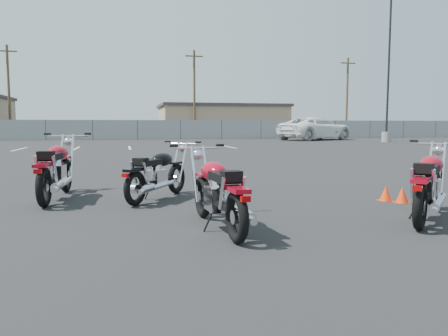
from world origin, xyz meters
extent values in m
plane|color=black|center=(0.00, 0.00, 0.00)|extent=(120.00, 120.00, 0.00)
torus|color=black|center=(-2.54, 2.88, 0.34)|extent=(0.19, 0.70, 0.69)
cylinder|color=silver|center=(-2.54, 2.88, 0.34)|extent=(0.13, 0.19, 0.18)
torus|color=black|center=(-2.69, 1.23, 0.34)|extent=(0.19, 0.70, 0.69)
cylinder|color=silver|center=(-2.69, 1.23, 0.34)|extent=(0.13, 0.19, 0.18)
cube|color=black|center=(-2.61, 2.05, 0.39)|extent=(0.22, 1.21, 0.07)
cube|color=silver|center=(-2.62, 2.00, 0.46)|extent=(0.36, 0.46, 0.34)
cylinder|color=silver|center=(-2.62, 2.00, 0.67)|extent=(0.25, 0.31, 0.30)
ellipsoid|color=maroon|center=(-2.60, 2.26, 0.83)|extent=(0.41, 0.69, 0.29)
cube|color=black|center=(-2.64, 1.71, 0.80)|extent=(0.35, 0.66, 0.11)
cube|color=black|center=(-2.67, 1.43, 0.85)|extent=(0.27, 0.23, 0.14)
cube|color=maroon|center=(-2.69, 1.20, 0.71)|extent=(0.25, 0.50, 0.06)
cube|color=maroon|center=(-2.54, 2.88, 0.71)|extent=(0.18, 0.40, 0.05)
cylinder|color=silver|center=(-2.53, 1.38, 0.63)|extent=(0.08, 0.22, 0.45)
cylinder|color=silver|center=(-2.81, 1.41, 0.63)|extent=(0.08, 0.22, 0.45)
cylinder|color=silver|center=(-2.46, 1.70, 0.32)|extent=(0.21, 1.27, 0.15)
cylinder|color=silver|center=(-2.49, 1.33, 0.34)|extent=(0.17, 0.42, 0.15)
cylinder|color=silver|center=(-2.43, 3.01, 0.71)|extent=(0.09, 0.46, 0.91)
cylinder|color=silver|center=(-2.63, 3.03, 0.71)|extent=(0.09, 0.46, 0.91)
sphere|color=silver|center=(-2.51, 3.20, 1.01)|extent=(0.20, 0.20, 0.18)
cylinder|color=silver|center=(-2.51, 3.23, 1.13)|extent=(0.80, 0.10, 0.03)
cylinder|color=black|center=(-2.11, 3.17, 1.17)|extent=(0.14, 0.05, 0.04)
cylinder|color=black|center=(-2.91, 3.24, 1.17)|extent=(0.14, 0.05, 0.04)
cylinder|color=black|center=(-2.78, 1.95, 0.17)|extent=(0.18, 0.04, 0.34)
cube|color=#990505|center=(-2.71, 0.90, 0.63)|extent=(0.12, 0.08, 0.07)
torus|color=black|center=(-0.39, 2.21, 0.30)|extent=(0.43, 0.55, 0.60)
cylinder|color=silver|center=(-0.39, 2.21, 0.30)|extent=(0.17, 0.19, 0.16)
torus|color=black|center=(-1.22, 1.03, 0.30)|extent=(0.43, 0.55, 0.60)
cylinder|color=silver|center=(-1.22, 1.03, 0.30)|extent=(0.17, 0.19, 0.16)
cube|color=black|center=(-0.81, 1.62, 0.34)|extent=(0.68, 0.91, 0.06)
cube|color=silver|center=(-0.84, 1.58, 0.40)|extent=(0.45, 0.47, 0.30)
cylinder|color=silver|center=(-0.84, 1.58, 0.58)|extent=(0.31, 0.32, 0.26)
ellipsoid|color=black|center=(-0.71, 1.77, 0.72)|extent=(0.58, 0.65, 0.25)
cube|color=black|center=(-0.98, 1.38, 0.70)|extent=(0.53, 0.60, 0.10)
cube|color=black|center=(-1.12, 1.17, 0.74)|extent=(0.28, 0.27, 0.12)
cube|color=black|center=(-1.24, 1.01, 0.61)|extent=(0.39, 0.44, 0.05)
cube|color=black|center=(-0.39, 2.21, 0.61)|extent=(0.30, 0.35, 0.04)
cylinder|color=silver|center=(-1.04, 1.08, 0.55)|extent=(0.15, 0.18, 0.39)
cylinder|color=silver|center=(-1.24, 1.22, 0.55)|extent=(0.15, 0.18, 0.39)
cylinder|color=silver|center=(-0.85, 1.28, 0.28)|extent=(0.71, 0.95, 0.13)
cylinder|color=silver|center=(-1.03, 1.02, 0.30)|extent=(0.30, 0.36, 0.13)
cylinder|color=silver|center=(-0.25, 2.25, 0.62)|extent=(0.27, 0.35, 0.79)
cylinder|color=silver|center=(-0.40, 2.36, 0.62)|extent=(0.27, 0.35, 0.79)
sphere|color=silver|center=(-0.23, 2.44, 0.88)|extent=(0.22, 0.22, 0.16)
cylinder|color=silver|center=(-0.22, 2.45, 0.98)|extent=(0.59, 0.43, 0.03)
cylinder|color=black|center=(0.05, 2.24, 1.02)|extent=(0.12, 0.10, 0.04)
cylinder|color=black|center=(-0.52, 2.64, 1.02)|extent=(0.12, 0.10, 0.04)
cylinder|color=black|center=(-0.98, 1.62, 0.15)|extent=(0.14, 0.11, 0.30)
cube|color=#990505|center=(-1.39, 0.80, 0.55)|extent=(0.12, 0.11, 0.06)
torus|color=black|center=(-0.29, -0.12, 0.31)|extent=(0.16, 0.62, 0.62)
cylinder|color=silver|center=(-0.29, -0.12, 0.31)|extent=(0.12, 0.17, 0.16)
torus|color=black|center=(-0.17, -1.60, 0.31)|extent=(0.16, 0.62, 0.62)
cylinder|color=silver|center=(-0.17, -1.60, 0.31)|extent=(0.12, 0.17, 0.16)
cube|color=black|center=(-0.23, -0.86, 0.35)|extent=(0.19, 1.08, 0.06)
cube|color=silver|center=(-0.22, -0.91, 0.41)|extent=(0.32, 0.41, 0.31)
cylinder|color=silver|center=(-0.22, -0.91, 0.60)|extent=(0.23, 0.27, 0.27)
ellipsoid|color=maroon|center=(-0.24, -0.68, 0.74)|extent=(0.36, 0.62, 0.26)
cube|color=black|center=(-0.20, -1.17, 0.72)|extent=(0.31, 0.58, 0.10)
cube|color=black|center=(-0.18, -1.42, 0.76)|extent=(0.24, 0.20, 0.12)
cube|color=maroon|center=(-0.17, -1.62, 0.63)|extent=(0.22, 0.44, 0.05)
cube|color=maroon|center=(-0.29, -0.12, 0.63)|extent=(0.16, 0.36, 0.04)
cylinder|color=silver|center=(-0.06, -1.44, 0.56)|extent=(0.07, 0.19, 0.40)
cylinder|color=silver|center=(-0.30, -1.46, 0.56)|extent=(0.07, 0.19, 0.40)
cylinder|color=silver|center=(-0.04, -1.15, 0.29)|extent=(0.19, 1.14, 0.13)
cylinder|color=silver|center=(-0.01, -1.48, 0.31)|extent=(0.15, 0.37, 0.14)
cylinder|color=silver|center=(-0.21, 0.01, 0.64)|extent=(0.08, 0.41, 0.81)
cylinder|color=silver|center=(-0.39, -0.01, 0.64)|extent=(0.08, 0.41, 0.81)
sphere|color=silver|center=(-0.31, 0.17, 0.90)|extent=(0.18, 0.18, 0.16)
cylinder|color=silver|center=(-0.32, 0.19, 1.01)|extent=(0.72, 0.09, 0.03)
cylinder|color=black|center=(0.04, 0.20, 1.05)|extent=(0.13, 0.05, 0.04)
cylinder|color=black|center=(-0.67, 0.14, 1.05)|extent=(0.13, 0.05, 0.04)
cylinder|color=black|center=(-0.36, -0.98, 0.15)|extent=(0.16, 0.04, 0.31)
cube|color=#990505|center=(-0.14, -1.89, 0.56)|extent=(0.11, 0.07, 0.06)
torus|color=black|center=(3.38, -0.44, 0.32)|extent=(0.54, 0.54, 0.64)
cylinder|color=silver|center=(3.38, -0.44, 0.32)|extent=(0.20, 0.20, 0.17)
torus|color=black|center=(2.29, -1.53, 0.32)|extent=(0.54, 0.54, 0.64)
cylinder|color=silver|center=(2.29, -1.53, 0.32)|extent=(0.20, 0.20, 0.17)
cube|color=black|center=(2.84, -0.98, 0.36)|extent=(0.87, 0.87, 0.06)
cube|color=silver|center=(2.80, -1.02, 0.43)|extent=(0.50, 0.50, 0.32)
cylinder|color=silver|center=(2.80, -1.02, 0.62)|extent=(0.34, 0.34, 0.28)
ellipsoid|color=maroon|center=(2.97, -0.85, 0.77)|extent=(0.67, 0.67, 0.27)
cube|color=black|center=(2.61, -1.21, 0.75)|extent=(0.61, 0.61, 0.11)
cube|color=black|center=(2.42, -1.40, 0.79)|extent=(0.30, 0.30, 0.13)
cube|color=maroon|center=(2.27, -1.55, 0.66)|extent=(0.45, 0.45, 0.05)
cube|color=maroon|center=(3.38, -0.44, 0.66)|extent=(0.36, 0.36, 0.04)
cylinder|color=silver|center=(2.49, -1.51, 0.59)|extent=(0.18, 0.18, 0.42)
cylinder|color=silver|center=(2.31, -1.33, 0.59)|extent=(0.18, 0.18, 0.42)
cylinder|color=silver|center=(2.73, -1.33, 0.30)|extent=(0.90, 0.90, 0.14)
cylinder|color=silver|center=(2.49, -1.57, 0.32)|extent=(0.36, 0.36, 0.14)
cylinder|color=silver|center=(3.54, -0.41, 0.66)|extent=(0.33, 0.34, 0.84)
cylinder|color=silver|center=(3.41, -0.28, 0.66)|extent=(0.33, 0.34, 0.84)
sphere|color=silver|center=(3.59, -0.22, 0.94)|extent=(0.24, 0.24, 0.17)
cylinder|color=silver|center=(3.61, -0.21, 1.05)|extent=(0.55, 0.55, 0.03)
cylinder|color=black|center=(3.33, 0.04, 1.09)|extent=(0.12, 0.12, 0.04)
cylinder|color=black|center=(2.65, -0.95, 0.16)|extent=(0.14, 0.14, 0.32)
cube|color=#990505|center=(2.08, -1.75, 0.59)|extent=(0.12, 0.12, 0.06)
cone|color=#ED360C|center=(3.16, 0.52, 0.14)|extent=(0.21, 0.21, 0.26)
cube|color=#ED360C|center=(3.16, 0.52, 0.00)|extent=(0.23, 0.23, 0.01)
cone|color=#ED360C|center=(3.32, 0.28, 0.14)|extent=(0.21, 0.21, 0.27)
cube|color=#ED360C|center=(3.32, 0.28, 0.00)|extent=(0.23, 0.23, 0.01)
cylinder|color=gray|center=(18.92, 24.37, 0.40)|extent=(0.70, 0.70, 0.80)
cylinder|color=black|center=(18.92, 24.37, 6.04)|extent=(0.16, 0.16, 10.48)
cube|color=gray|center=(0.00, 35.00, 0.90)|extent=(80.00, 0.04, 1.80)
cylinder|color=black|center=(-8.00, 35.00, 0.90)|extent=(0.06, 0.06, 1.80)
cylinder|color=black|center=(-4.00, 35.00, 0.90)|extent=(0.06, 0.06, 1.80)
cylinder|color=black|center=(0.00, 35.00, 0.90)|extent=(0.06, 0.06, 1.80)
cylinder|color=black|center=(4.00, 35.00, 0.90)|extent=(0.06, 0.06, 1.80)
cylinder|color=black|center=(8.00, 35.00, 0.90)|extent=(0.06, 0.06, 1.80)
cylinder|color=black|center=(12.00, 35.00, 0.90)|extent=(0.06, 0.06, 1.80)
cylinder|color=black|center=(16.00, 35.00, 0.90)|extent=(0.06, 0.06, 1.80)
cylinder|color=black|center=(20.00, 35.00, 0.90)|extent=(0.06, 0.06, 1.80)
cylinder|color=black|center=(24.00, 35.00, 0.90)|extent=(0.06, 0.06, 1.80)
cylinder|color=black|center=(28.00, 35.00, 0.90)|extent=(0.06, 0.06, 1.80)
cylinder|color=black|center=(32.00, 35.00, 0.90)|extent=(0.06, 0.06, 1.80)
cube|color=tan|center=(10.00, 44.00, 1.70)|extent=(14.00, 9.00, 3.40)
cube|color=#443938|center=(10.00, 44.00, 3.55)|extent=(14.40, 9.40, 0.30)
cylinder|color=#483521|center=(-12.00, 40.00, 4.50)|extent=(0.24, 0.24, 9.00)
cube|color=#483521|center=(-12.00, 40.00, 8.40)|extent=(1.80, 0.12, 0.12)
cylinder|color=#483521|center=(6.00, 39.00, 4.50)|extent=(0.24, 0.24, 9.00)
cube|color=#483521|center=(6.00, 39.00, 8.40)|extent=(1.80, 0.12, 0.12)
cylinder|color=#483521|center=(24.00, 40.00, 4.50)|extent=(0.24, 0.24, 9.00)
cube|color=#483521|center=(24.00, 40.00, 8.40)|extent=(1.80, 0.12, 0.12)
cube|color=silver|center=(-7.00, 20.00, 0.00)|extent=(0.12, 4.00, 0.01)
cube|color=silver|center=(-4.00, 20.00, 0.00)|extent=(0.12, 4.00, 0.01)
cube|color=silver|center=(-1.00, 20.00, 0.00)|extent=(0.12, 4.00, 0.01)
cube|color=silver|center=(2.00, 20.00, 0.00)|extent=(0.12, 4.00, 0.01)
cube|color=silver|center=(5.00, 20.00, 0.00)|extent=(0.12, 4.00, 0.01)
imported|color=white|center=(15.53, 30.05, 1.60)|extent=(6.37, 9.04, 3.19)
camera|label=1|loc=(-1.42, -6.34, 1.36)|focal=35.00mm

